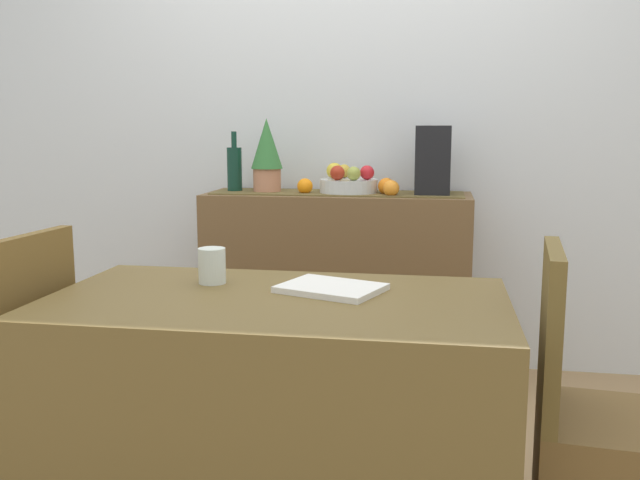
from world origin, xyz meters
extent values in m
cube|color=#9E7D54|center=(0.00, 0.00, -0.01)|extent=(6.40, 6.40, 0.02)
cube|color=silver|center=(0.00, 1.18, 1.35)|extent=(6.40, 0.06, 2.70)
cube|color=brown|center=(-0.01, 0.92, 0.45)|extent=(1.26, 0.42, 0.90)
cube|color=brown|center=(-0.01, 0.92, 0.90)|extent=(1.19, 0.32, 0.01)
cylinder|color=silver|center=(0.04, 0.92, 0.94)|extent=(0.27, 0.27, 0.06)
sphere|color=gold|center=(-0.03, 0.94, 1.01)|extent=(0.08, 0.08, 0.08)
sphere|color=red|center=(0.13, 0.89, 1.00)|extent=(0.07, 0.07, 0.07)
sphere|color=#9AA542|center=(0.08, 0.84, 1.00)|extent=(0.06, 0.06, 0.06)
sphere|color=gold|center=(0.01, 1.01, 1.00)|extent=(0.07, 0.07, 0.07)
sphere|color=#A62B17|center=(0.00, 0.84, 1.00)|extent=(0.07, 0.07, 0.07)
cylinder|color=#113426|center=(-0.52, 0.92, 1.01)|extent=(0.07, 0.07, 0.22)
cylinder|color=#113426|center=(-0.52, 0.92, 1.15)|extent=(0.03, 0.03, 0.08)
cube|color=black|center=(0.44, 0.92, 1.06)|extent=(0.16, 0.18, 0.32)
cylinder|color=#B97958|center=(-0.36, 0.92, 0.96)|extent=(0.13, 0.13, 0.12)
cone|color=#347136|center=(-0.36, 0.92, 1.13)|extent=(0.15, 0.15, 0.24)
sphere|color=orange|center=(-0.16, 0.87, 0.94)|extent=(0.07, 0.07, 0.07)
sphere|color=orange|center=(0.22, 0.90, 0.94)|extent=(0.08, 0.08, 0.08)
sphere|color=orange|center=(0.25, 0.82, 0.94)|extent=(0.07, 0.07, 0.07)
cube|color=brown|center=(0.02, -0.50, 0.37)|extent=(1.29, 0.72, 0.74)
cube|color=white|center=(0.16, -0.41, 0.75)|extent=(0.34, 0.29, 0.02)
cylinder|color=silver|center=(-0.21, -0.36, 0.79)|extent=(0.08, 0.08, 0.11)
cube|color=brown|center=(-0.72, -0.51, 0.68)|extent=(0.06, 0.40, 0.45)
cube|color=brown|center=(0.77, -0.48, 0.68)|extent=(0.08, 0.40, 0.45)
camera|label=1|loc=(0.46, -2.35, 1.21)|focal=39.06mm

